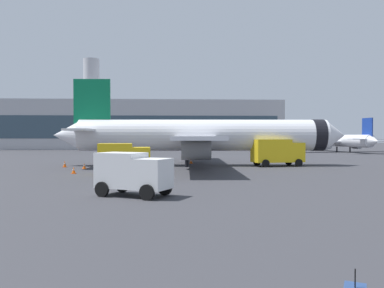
{
  "coord_description": "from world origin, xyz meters",
  "views": [
    {
      "loc": [
        0.03,
        -2.24,
        3.61
      ],
      "look_at": [
        1.52,
        27.46,
        3.0
      ],
      "focal_mm": 36.93,
      "sensor_mm": 36.0,
      "label": 1
    }
  ],
  "objects": [
    {
      "name": "safety_cone_outer",
      "position": [
        -9.63,
        41.56,
        0.3
      ],
      "size": [
        0.44,
        0.44,
        0.61
      ],
      "color": "#F2590C",
      "rests_on": "ground"
    },
    {
      "name": "cargo_van",
      "position": [
        -2.33,
        21.5,
        1.45
      ],
      "size": [
        4.83,
        3.88,
        2.6
      ],
      "color": "white",
      "rests_on": "ground"
    },
    {
      "name": "service_truck",
      "position": [
        -4.55,
        35.2,
        1.61
      ],
      "size": [
        4.98,
        2.89,
        2.9
      ],
      "color": "yellow",
      "rests_on": "ground"
    },
    {
      "name": "airplane_at_gate",
      "position": [
        3.57,
        45.77,
        3.66
      ],
      "size": [
        35.7,
        32.15,
        10.5
      ],
      "color": "white",
      "rests_on": "ground"
    },
    {
      "name": "airplane_taxiing",
      "position": [
        37.99,
        85.05,
        2.53
      ],
      "size": [
        22.4,
        24.69,
        7.27
      ],
      "color": "white",
      "rests_on": "ground"
    },
    {
      "name": "terminal_building",
      "position": [
        -10.42,
        110.13,
        6.76
      ],
      "size": [
        80.37,
        18.25,
        25.22
      ],
      "color": "#B2B2B7",
      "rests_on": "ground"
    },
    {
      "name": "safety_cone_mid",
      "position": [
        2.5,
        49.26,
        0.31
      ],
      "size": [
        0.44,
        0.44,
        0.63
      ],
      "color": "#F2590C",
      "rests_on": "ground"
    },
    {
      "name": "safety_cone_near",
      "position": [
        -12.36,
        43.88,
        0.36
      ],
      "size": [
        0.44,
        0.44,
        0.74
      ],
      "color": "#F2590C",
      "rests_on": "ground"
    },
    {
      "name": "safety_cone_far",
      "position": [
        -9.4,
        35.99,
        0.31
      ],
      "size": [
        0.44,
        0.44,
        0.64
      ],
      "color": "#F2590C",
      "rests_on": "ground"
    },
    {
      "name": "fuel_truck",
      "position": [
        12.53,
        44.21,
        1.77
      ],
      "size": [
        6.34,
        3.63,
        3.2
      ],
      "color": "yellow",
      "rests_on": "ground"
    }
  ]
}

